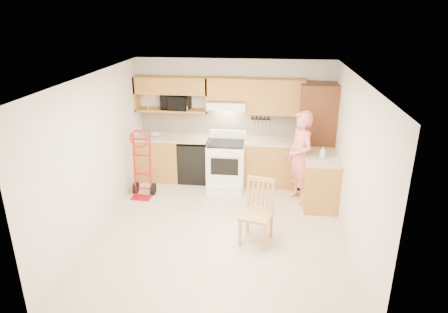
% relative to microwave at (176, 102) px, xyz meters
% --- Properties ---
extents(floor, '(4.00, 4.50, 0.02)m').
position_rel_microwave_xyz_m(floor, '(1.17, -2.08, -1.65)').
color(floor, '#BFB59E').
rests_on(floor, ground).
extents(ceiling, '(4.00, 4.50, 0.02)m').
position_rel_microwave_xyz_m(ceiling, '(1.17, -2.08, 0.87)').
color(ceiling, white).
rests_on(ceiling, ground).
extents(wall_back, '(4.00, 0.02, 2.50)m').
position_rel_microwave_xyz_m(wall_back, '(1.17, 0.17, -0.39)').
color(wall_back, silver).
rests_on(wall_back, ground).
extents(wall_front, '(4.00, 0.02, 2.50)m').
position_rel_microwave_xyz_m(wall_front, '(1.17, -4.34, -0.39)').
color(wall_front, silver).
rests_on(wall_front, ground).
extents(wall_left, '(0.02, 4.50, 2.50)m').
position_rel_microwave_xyz_m(wall_left, '(-0.84, -2.08, -0.39)').
color(wall_left, silver).
rests_on(wall_left, ground).
extents(wall_right, '(0.02, 4.50, 2.50)m').
position_rel_microwave_xyz_m(wall_right, '(3.18, -2.08, -0.39)').
color(wall_right, silver).
rests_on(wall_right, ground).
extents(backsplash, '(3.92, 0.03, 0.55)m').
position_rel_microwave_xyz_m(backsplash, '(1.17, 0.15, -0.44)').
color(backsplash, beige).
rests_on(backsplash, wall_back).
extents(lower_cab_left, '(0.90, 0.60, 0.90)m').
position_rel_microwave_xyz_m(lower_cab_left, '(-0.38, -0.14, -1.19)').
color(lower_cab_left, '#AC772C').
rests_on(lower_cab_left, ground).
extents(dishwasher, '(0.60, 0.60, 0.85)m').
position_rel_microwave_xyz_m(dishwasher, '(0.37, -0.14, -1.22)').
color(dishwasher, black).
rests_on(dishwasher, ground).
extents(lower_cab_right, '(1.14, 0.60, 0.90)m').
position_rel_microwave_xyz_m(lower_cab_right, '(2.00, -0.14, -1.19)').
color(lower_cab_right, '#AC772C').
rests_on(lower_cab_right, ground).
extents(countertop_left, '(1.50, 0.63, 0.04)m').
position_rel_microwave_xyz_m(countertop_left, '(-0.08, -0.13, -0.72)').
color(countertop_left, beige).
rests_on(countertop_left, lower_cab_left).
extents(countertop_right, '(1.14, 0.63, 0.04)m').
position_rel_microwave_xyz_m(countertop_right, '(2.00, -0.13, -0.72)').
color(countertop_right, beige).
rests_on(countertop_right, lower_cab_right).
extents(cab_return_right, '(0.60, 1.00, 0.90)m').
position_rel_microwave_xyz_m(cab_return_right, '(2.87, -0.94, -1.19)').
color(cab_return_right, '#AC772C').
rests_on(cab_return_right, ground).
extents(countertop_return, '(0.63, 1.00, 0.04)m').
position_rel_microwave_xyz_m(countertop_return, '(2.87, -0.94, -0.72)').
color(countertop_return, beige).
rests_on(countertop_return, cab_return_right).
extents(pantry_tall, '(0.70, 0.60, 2.10)m').
position_rel_microwave_xyz_m(pantry_tall, '(2.82, -0.14, -0.59)').
color(pantry_tall, '#613015').
rests_on(pantry_tall, ground).
extents(upper_cab_left, '(1.50, 0.33, 0.34)m').
position_rel_microwave_xyz_m(upper_cab_left, '(-0.08, 0.00, 0.34)').
color(upper_cab_left, '#AC772C').
rests_on(upper_cab_left, wall_back).
extents(upper_shelf_mw, '(1.50, 0.33, 0.04)m').
position_rel_microwave_xyz_m(upper_shelf_mw, '(-0.08, 0.00, -0.17)').
color(upper_shelf_mw, '#AC772C').
rests_on(upper_shelf_mw, wall_back).
extents(upper_cab_center, '(0.76, 0.33, 0.44)m').
position_rel_microwave_xyz_m(upper_cab_center, '(1.05, 0.00, 0.30)').
color(upper_cab_center, '#AC772C').
rests_on(upper_cab_center, wall_back).
extents(upper_cab_right, '(1.14, 0.33, 0.70)m').
position_rel_microwave_xyz_m(upper_cab_right, '(2.00, 0.00, 0.16)').
color(upper_cab_right, '#AC772C').
rests_on(upper_cab_right, wall_back).
extents(range_hood, '(0.76, 0.46, 0.14)m').
position_rel_microwave_xyz_m(range_hood, '(1.05, -0.06, -0.01)').
color(range_hood, white).
rests_on(range_hood, wall_back).
extents(knife_strip, '(0.40, 0.05, 0.29)m').
position_rel_microwave_xyz_m(knife_strip, '(1.72, 0.12, -0.40)').
color(knife_strip, black).
rests_on(knife_strip, backsplash).
extents(microwave, '(0.59, 0.43, 0.31)m').
position_rel_microwave_xyz_m(microwave, '(0.00, 0.00, 0.00)').
color(microwave, black).
rests_on(microwave, upper_shelf_mw).
extents(range, '(0.74, 0.98, 1.10)m').
position_rel_microwave_xyz_m(range, '(1.07, -0.41, -1.09)').
color(range, white).
rests_on(range, ground).
extents(person, '(0.64, 0.75, 1.74)m').
position_rel_microwave_xyz_m(person, '(2.48, -0.87, -0.77)').
color(person, '#E6766E').
rests_on(person, ground).
extents(hand_truck, '(0.49, 0.46, 1.21)m').
position_rel_microwave_xyz_m(hand_truck, '(-0.48, -1.03, -1.04)').
color(hand_truck, '#AD0C15').
rests_on(hand_truck, ground).
extents(dining_chair, '(0.56, 0.59, 1.01)m').
position_rel_microwave_xyz_m(dining_chair, '(1.76, -2.39, -1.14)').
color(dining_chair, tan).
rests_on(dining_chair, ground).
extents(soap_bottle, '(0.11, 0.11, 0.20)m').
position_rel_microwave_xyz_m(soap_bottle, '(2.87, -0.97, -0.61)').
color(soap_bottle, white).
rests_on(soap_bottle, countertop_return).
extents(bowl, '(0.28, 0.28, 0.06)m').
position_rel_microwave_xyz_m(bowl, '(-0.41, -0.14, -0.68)').
color(bowl, white).
rests_on(bowl, countertop_left).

